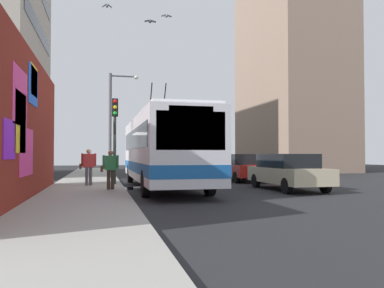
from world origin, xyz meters
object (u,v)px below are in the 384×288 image
object	(u,v)px
parked_car_black	(195,163)
pedestrian_at_curb	(110,167)
city_bus	(162,148)
traffic_light	(115,126)
parked_car_white	(214,164)
parked_car_red	(241,167)
pedestrian_midblock	(88,164)
parked_car_champagne	(288,171)
street_lamp	(114,117)

from	to	relation	value
parked_car_black	pedestrian_at_curb	world-z (taller)	pedestrian_at_curb
parked_car_black	pedestrian_at_curb	xyz separation A→B (m)	(-17.07, 7.61, 0.23)
city_bus	traffic_light	bearing A→B (deg)	70.06
parked_car_white	parked_car_black	bearing A→B (deg)	0.00
parked_car_black	parked_car_red	bearing A→B (deg)	180.00
parked_car_red	city_bus	bearing A→B (deg)	124.92
parked_car_white	traffic_light	size ratio (longest dim) A/B	1.16
parked_car_red	parked_car_white	size ratio (longest dim) A/B	0.99
parked_car_white	pedestrian_midblock	bearing A→B (deg)	135.50
parked_car_champagne	traffic_light	world-z (taller)	traffic_light
parked_car_champagne	pedestrian_at_curb	size ratio (longest dim) A/B	3.02
parked_car_champagne	traffic_light	size ratio (longest dim) A/B	1.17
parked_car_black	street_lamp	world-z (taller)	street_lamp
pedestrian_at_curb	pedestrian_midblock	distance (m)	2.45
parked_car_black	street_lamp	bearing A→B (deg)	141.69
parked_car_white	street_lamp	bearing A→B (deg)	112.81
parked_car_champagne	parked_car_red	bearing A→B (deg)	0.00
parked_car_red	pedestrian_at_curb	world-z (taller)	pedestrian_at_curb
pedestrian_at_curb	pedestrian_midblock	xyz separation A→B (m)	(2.27, 0.92, 0.06)
parked_car_red	street_lamp	size ratio (longest dim) A/B	0.74
parked_car_champagne	parked_car_black	world-z (taller)	same
parked_car_red	parked_car_black	distance (m)	11.55
city_bus	traffic_light	world-z (taller)	city_bus
pedestrian_at_curb	pedestrian_midblock	size ratio (longest dim) A/B	0.95
parked_car_red	pedestrian_midblock	world-z (taller)	pedestrian_midblock
parked_car_black	pedestrian_at_curb	bearing A→B (deg)	155.96
parked_car_champagne	street_lamp	bearing A→B (deg)	41.27
parked_car_black	traffic_light	size ratio (longest dim) A/B	1.06
city_bus	parked_car_champagne	xyz separation A→B (m)	(-2.25, -5.20, -1.01)
city_bus	parked_car_red	world-z (taller)	city_bus
pedestrian_midblock	traffic_light	distance (m)	2.17
parked_car_white	street_lamp	world-z (taller)	street_lamp
parked_car_champagne	parked_car_black	size ratio (longest dim) A/B	1.11
pedestrian_midblock	traffic_light	bearing A→B (deg)	-71.03
city_bus	parked_car_white	xyz separation A→B (m)	(9.06, -5.20, -1.02)
parked_car_red	pedestrian_at_curb	distance (m)	9.41
parked_car_red	pedestrian_midblock	xyz separation A→B (m)	(-3.26, 8.53, 0.29)
pedestrian_at_curb	street_lamp	xyz separation A→B (m)	(7.90, -0.37, 2.74)
pedestrian_at_curb	traffic_light	size ratio (longest dim) A/B	0.39
city_bus	parked_car_champagne	distance (m)	5.75
city_bus	parked_car_white	size ratio (longest dim) A/B	2.53
parked_car_white	parked_car_red	bearing A→B (deg)	180.00
parked_car_champagne	parked_car_black	distance (m)	17.43
parked_car_champagne	parked_car_white	bearing A→B (deg)	0.00
parked_car_black	traffic_light	distance (m)	16.30
parked_car_white	street_lamp	xyz separation A→B (m)	(-3.05, 7.24, 2.97)
parked_car_black	street_lamp	size ratio (longest dim) A/B	0.68
parked_car_black	pedestrian_at_curb	distance (m)	18.70
pedestrian_at_curb	street_lamp	bearing A→B (deg)	-2.68
parked_car_black	pedestrian_midblock	xyz separation A→B (m)	(-14.80, 8.53, 0.29)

